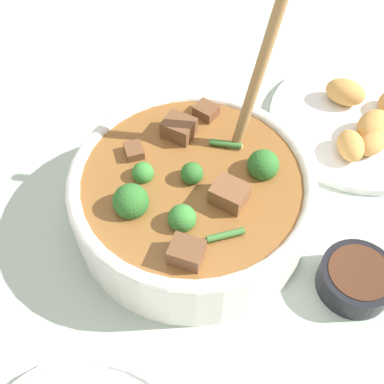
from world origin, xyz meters
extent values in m
plane|color=#ADBCAD|center=(0.00, 0.00, 0.00)|extent=(4.00, 4.00, 0.00)
cylinder|color=white|center=(0.00, 0.00, 0.04)|extent=(0.27, 0.27, 0.08)
torus|color=white|center=(0.00, 0.00, 0.08)|extent=(0.27, 0.27, 0.02)
cylinder|color=brown|center=(0.00, 0.00, 0.05)|extent=(0.25, 0.25, 0.05)
sphere|color=#2D6B28|center=(0.06, 0.05, 0.09)|extent=(0.04, 0.04, 0.04)
cylinder|color=#6B9956|center=(0.06, 0.05, 0.06)|extent=(0.01, 0.01, 0.02)
sphere|color=#2D6B28|center=(0.00, 0.00, 0.09)|extent=(0.02, 0.02, 0.02)
cylinder|color=#6B9956|center=(0.00, 0.00, 0.07)|extent=(0.01, 0.01, 0.01)
sphere|color=#387F33|center=(0.05, 0.01, 0.08)|extent=(0.02, 0.02, 0.02)
cylinder|color=#6B9956|center=(0.05, 0.01, 0.07)|extent=(0.01, 0.01, 0.01)
sphere|color=#2D6B28|center=(-0.07, -0.02, 0.09)|extent=(0.03, 0.03, 0.03)
cylinder|color=#6B9956|center=(-0.07, -0.02, 0.06)|extent=(0.01, 0.01, 0.02)
sphere|color=#387F33|center=(0.00, 0.06, 0.09)|extent=(0.03, 0.03, 0.03)
cylinder|color=#6B9956|center=(0.00, 0.06, 0.07)|extent=(0.01, 0.01, 0.01)
cube|color=brown|center=(-0.04, 0.02, 0.09)|extent=(0.04, 0.04, 0.03)
cube|color=brown|center=(0.03, -0.06, 0.09)|extent=(0.04, 0.04, 0.03)
cube|color=brown|center=(0.07, -0.02, 0.08)|extent=(0.03, 0.03, 0.02)
cube|color=brown|center=(0.00, -0.10, 0.08)|extent=(0.03, 0.03, 0.02)
cube|color=brown|center=(-0.01, 0.10, 0.09)|extent=(0.04, 0.03, 0.02)
cylinder|color=#3D7533|center=(-0.05, 0.07, 0.08)|extent=(0.04, 0.02, 0.01)
cylinder|color=#3D7533|center=(-0.03, -0.05, 0.08)|extent=(0.04, 0.01, 0.01)
ellipsoid|color=#A87A47|center=(-0.04, -0.06, 0.07)|extent=(0.04, 0.03, 0.01)
cylinder|color=#A87A47|center=(-0.06, -0.08, 0.17)|extent=(0.05, 0.06, 0.19)
cylinder|color=black|center=(-0.19, 0.06, 0.02)|extent=(0.08, 0.08, 0.03)
cylinder|color=#472819|center=(-0.19, 0.06, 0.03)|extent=(0.07, 0.07, 0.01)
cylinder|color=white|center=(-0.21, -0.20, 0.01)|extent=(0.25, 0.25, 0.01)
ellipsoid|color=#CC8E47|center=(-0.19, -0.13, 0.03)|extent=(0.04, 0.05, 0.03)
ellipsoid|color=#CC8E47|center=(-0.21, -0.17, 0.03)|extent=(0.06, 0.07, 0.04)
ellipsoid|color=#CC8E47|center=(-0.21, -0.14, 0.03)|extent=(0.05, 0.06, 0.03)
ellipsoid|color=#CC8E47|center=(-0.18, -0.23, 0.03)|extent=(0.07, 0.05, 0.04)
camera|label=1|loc=(-0.05, 0.32, 0.49)|focal=45.00mm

